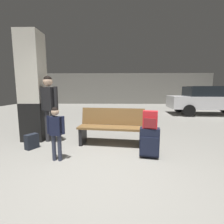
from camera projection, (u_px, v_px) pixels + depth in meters
name	position (u px, v px, depth m)	size (l,w,h in m)	color
ground_plane	(110.00, 125.00, 6.47)	(18.00, 18.00, 0.10)	gray
garage_back_wall	(113.00, 89.00, 15.04)	(18.00, 0.12, 2.80)	slate
structural_pillar	(33.00, 88.00, 4.27)	(0.57, 0.57, 2.80)	black
bench	(112.00, 127.00, 4.00)	(1.66, 0.73, 0.89)	brown
suitcase	(149.00, 142.00, 3.23)	(0.41, 0.29, 0.60)	#191E33
backpack_bright	(150.00, 120.00, 3.16)	(0.31, 0.25, 0.34)	red
child	(56.00, 128.00, 3.05)	(0.35, 0.22, 1.03)	#33384C
adult	(49.00, 102.00, 4.11)	(0.54, 0.32, 1.69)	#38383D
backpack_dark_floor	(32.00, 141.00, 3.74)	(0.29, 0.32, 0.34)	#1E232D
parked_car_side	(208.00, 100.00, 8.68)	(4.21, 2.03, 1.51)	silver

